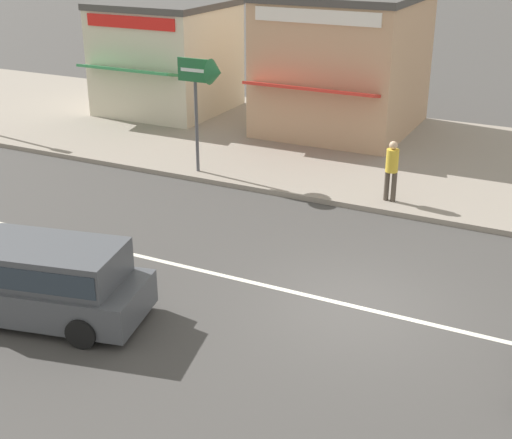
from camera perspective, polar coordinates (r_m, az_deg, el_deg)
The scene contains 8 objects.
ground_plane at distance 14.80m, azimuth 7.85°, elevation -6.90°, with size 160.00×160.00×0.00m, color #423F3D.
lane_centre_stripe at distance 14.80m, azimuth 7.85°, elevation -6.89°, with size 50.40×0.14×0.01m, color silver.
kerb_strip at distance 23.75m, azimuth 15.86°, elevation 4.28°, with size 68.00×10.00×0.15m, color gray.
minivan_dark_grey_0 at distance 14.54m, azimuth -16.73°, elevation -4.54°, with size 4.67×2.62×1.56m.
arrow_signboard at distance 21.01m, azimuth -3.69°, elevation 11.25°, with size 1.45×0.75×3.48m.
pedestrian_near_clock at distance 19.65m, azimuth 10.81°, elevation 4.20°, with size 0.34×0.34×1.70m.
shopfront_corner_warung at distance 26.40m, azimuth 7.02°, elevation 12.42°, with size 5.16×6.38×4.85m.
shopfront_mid_block at distance 29.18m, azimuth -7.11°, elevation 12.82°, with size 4.57×5.46×4.27m.
Camera 1 is at (3.87, -12.28, 7.30)m, focal length 50.00 mm.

